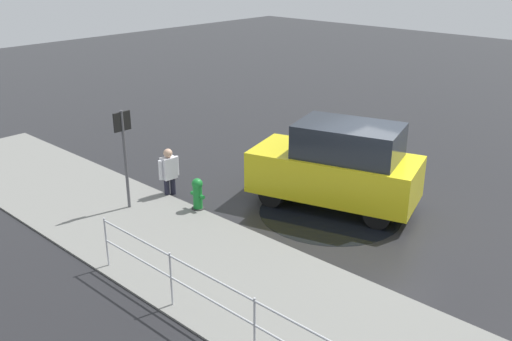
{
  "coord_description": "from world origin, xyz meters",
  "views": [
    {
      "loc": [
        -6.01,
        10.68,
        5.76
      ],
      "look_at": [
        2.47,
        1.52,
        0.9
      ],
      "focal_mm": 40.0,
      "sensor_mm": 36.0,
      "label": 1
    }
  ],
  "objects": [
    {
      "name": "ground_plane",
      "position": [
        0.0,
        0.0,
        0.0
      ],
      "size": [
        60.0,
        60.0,
        0.0
      ],
      "primitive_type": "plane",
      "color": "black"
    },
    {
      "name": "puddle_patch",
      "position": [
        0.93,
        0.64,
        0.0
      ],
      "size": [
        3.32,
        3.32,
        0.01
      ],
      "primitive_type": "cylinder",
      "color": "black",
      "rests_on": "ground"
    },
    {
      "name": "kerb_strip",
      "position": [
        0.0,
        4.2,
        0.02
      ],
      "size": [
        24.0,
        3.2,
        0.04
      ],
      "primitive_type": "cube",
      "color": "slate",
      "rests_on": "ground"
    },
    {
      "name": "metal_railing",
      "position": [
        -1.23,
        5.55,
        0.72
      ],
      "size": [
        7.76,
        0.04,
        1.05
      ],
      "color": "#B7BABF",
      "rests_on": "ground"
    },
    {
      "name": "sign_post",
      "position": [
        4.56,
        3.7,
        1.58
      ],
      "size": [
        0.07,
        0.44,
        2.4
      ],
      "color": "#4C4C51",
      "rests_on": "ground"
    },
    {
      "name": "moving_hatchback",
      "position": [
        1.06,
        0.23,
        1.03
      ],
      "size": [
        4.22,
        2.73,
        2.06
      ],
      "color": "yellow",
      "rests_on": "ground"
    },
    {
      "name": "pedestrian",
      "position": [
        4.48,
        2.52,
        0.68
      ],
      "size": [
        0.28,
        0.57,
        1.22
      ],
      "color": "silver",
      "rests_on": "ground"
    },
    {
      "name": "fire_hydrant",
      "position": [
        3.3,
        2.65,
        0.4
      ],
      "size": [
        0.42,
        0.31,
        0.8
      ],
      "color": "#197A2D",
      "rests_on": "ground"
    }
  ]
}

